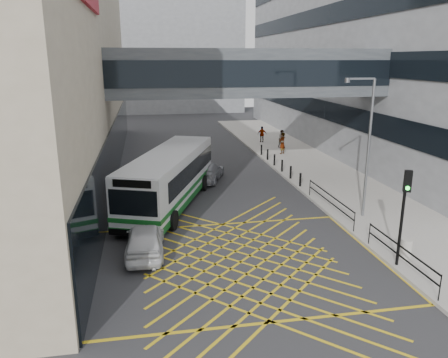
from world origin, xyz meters
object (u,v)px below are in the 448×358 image
pedestrian_c (262,134)px  car_silver (207,171)px  bus (170,177)px  car_dark (165,171)px  pedestrian_b (282,139)px  litter_bin (406,248)px  pedestrian_a (282,143)px  street_lamp (366,140)px  car_white (145,239)px  traffic_light (404,205)px

pedestrian_c → car_silver: bearing=65.2°
bus → car_dark: 5.39m
car_silver → pedestrian_b: 13.06m
bus → litter_bin: size_ratio=14.00×
pedestrian_a → pedestrian_b: size_ratio=1.14×
bus → street_lamp: (9.94, -4.20, 2.62)m
car_white → pedestrian_a: (12.16, 18.54, 0.40)m
street_lamp → litter_bin: (-0.48, -5.12, -3.76)m
traffic_light → pedestrian_b: bearing=102.5°
car_white → pedestrian_a: bearing=-120.6°
litter_bin → pedestrian_c: bearing=88.1°
car_white → pedestrian_a: 22.18m
car_dark → litter_bin: 17.46m
litter_bin → street_lamp: bearing=84.6°
bus → traffic_light: size_ratio=2.82×
pedestrian_a → litter_bin: bearing=49.6°
car_dark → litter_bin: car_dark is taller
car_silver → pedestrian_c: pedestrian_c is taller
car_dark → pedestrian_b: pedestrian_b is taller
litter_bin → pedestrian_c: 27.06m
litter_bin → car_dark: bearing=123.1°
bus → car_dark: bearing=111.5°
bus → pedestrian_b: 18.67m
car_dark → car_white: bearing=89.2°
car_white → car_silver: size_ratio=1.01×
pedestrian_a → car_dark: bearing=-5.6°
traffic_light → pedestrian_b: traffic_light is taller
car_dark → car_silver: car_dark is taller
traffic_light → litter_bin: 2.47m
car_dark → street_lamp: (10.03, -9.50, 3.60)m
bus → pedestrian_a: bearing=68.8°
car_dark → pedestrian_b: size_ratio=2.80×
traffic_light → pedestrian_c: size_ratio=2.55×
bus → street_lamp: bearing=-2.4°
car_silver → pedestrian_c: bearing=-100.0°
pedestrian_b → car_silver: bearing=-153.2°
pedestrian_c → pedestrian_a: bearing=98.2°
bus → car_white: (-1.53, -6.64, -1.00)m
street_lamp → car_silver: bearing=128.3°
car_dark → pedestrian_a: size_ratio=2.46×
car_white → traffic_light: 10.94m
bus → litter_bin: bearing=-24.0°
car_silver → traffic_light: traffic_light is taller
car_white → litter_bin: (10.99, -2.68, -0.14)m
car_white → pedestrian_c: size_ratio=2.78×
pedestrian_b → pedestrian_c: pedestrian_b is taller
car_white → car_silver: bearing=-108.3°
car_white → car_dark: 12.02m
pedestrian_c → litter_bin: bearing=93.5°
car_silver → litter_bin: car_silver is taller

